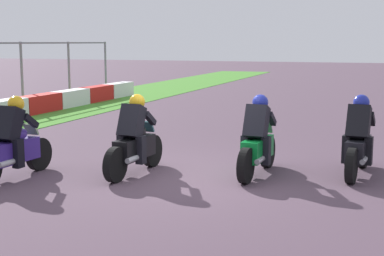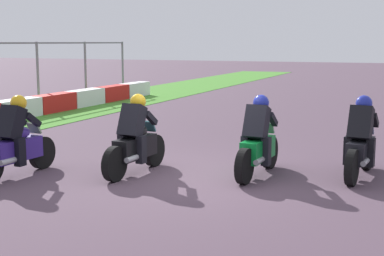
{
  "view_description": "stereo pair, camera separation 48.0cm",
  "coord_description": "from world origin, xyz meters",
  "views": [
    {
      "loc": [
        -9.4,
        -3.41,
        2.48
      ],
      "look_at": [
        0.11,
        0.03,
        0.9
      ],
      "focal_mm": 51.82,
      "sensor_mm": 36.0,
      "label": 1
    },
    {
      "loc": [
        -9.23,
        -3.86,
        2.48
      ],
      "look_at": [
        0.11,
        0.03,
        0.9
      ],
      "focal_mm": 51.82,
      "sensor_mm": 36.0,
      "label": 2
    }
  ],
  "objects": [
    {
      "name": "rider_lane_d",
      "position": [
        -1.19,
        3.01,
        0.62
      ],
      "size": [
        2.04,
        0.55,
        1.51
      ],
      "rotation": [
        0.0,
        0.0,
        -0.06
      ],
      "color": "black",
      "rests_on": "ground_plane"
    },
    {
      "name": "rider_lane_b",
      "position": [
        0.57,
        -1.11,
        0.62
      ],
      "size": [
        2.04,
        0.55,
        1.51
      ],
      "rotation": [
        0.0,
        0.0,
        -0.06
      ],
      "color": "black",
      "rests_on": "ground_plane"
    },
    {
      "name": "rider_lane_a",
      "position": [
        1.19,
        -2.89,
        0.62
      ],
      "size": [
        2.04,
        0.56,
        1.51
      ],
      "rotation": [
        0.0,
        0.0,
        -0.09
      ],
      "color": "black",
      "rests_on": "ground_plane"
    },
    {
      "name": "rider_lane_c",
      "position": [
        -0.14,
        1.08,
        0.62
      ],
      "size": [
        2.04,
        0.55,
        1.51
      ],
      "rotation": [
        0.0,
        0.0,
        -0.07
      ],
      "color": "black",
      "rests_on": "ground_plane"
    },
    {
      "name": "ground_plane",
      "position": [
        0.0,
        0.0,
        0.0
      ],
      "size": [
        120.0,
        120.0,
        0.0
      ],
      "primitive_type": "plane",
      "color": "#533F4E"
    }
  ]
}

